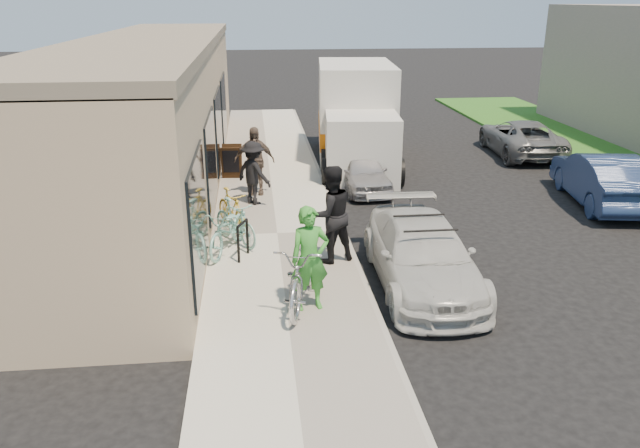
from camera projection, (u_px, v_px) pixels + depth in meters
name	position (u px, v px, depth m)	size (l,w,h in m)	color
ground	(390.00, 292.00, 11.81)	(120.00, 120.00, 0.00)	black
sidewalk	(277.00, 236.00, 14.39)	(3.00, 34.00, 0.15)	beige
curb	(344.00, 234.00, 14.55)	(0.12, 34.00, 0.13)	gray
storefront	(156.00, 113.00, 18.02)	(3.60, 20.00, 4.22)	tan
bike_rack	(243.00, 236.00, 12.83)	(0.24, 0.53, 0.79)	black
sandwich_board	(232.00, 161.00, 18.64)	(0.63, 0.63, 0.97)	#311E0D
sedan_white	(422.00, 254.00, 11.90)	(1.88, 4.42, 1.31)	beige
sedan_silver	(363.00, 172.00, 17.95)	(1.24, 3.09, 1.05)	#A09FA5
moving_truck	(356.00, 119.00, 20.89)	(3.05, 6.71, 3.20)	beige
far_car_blue	(602.00, 178.00, 16.68)	(1.49, 4.27, 1.41)	navy
far_car_gray	(521.00, 137.00, 22.01)	(2.05, 4.45, 1.24)	#595C5E
tandem_bike	(304.00, 271.00, 10.89)	(0.80, 2.30, 1.21)	#B8B7BA
woman_rider	(310.00, 259.00, 10.60)	(0.67, 0.44, 1.84)	green
man_standing	(330.00, 214.00, 12.54)	(0.97, 0.76, 2.00)	black
cruiser_bike_a	(235.00, 222.00, 13.62)	(0.46, 1.63, 0.98)	#86C7BA
cruiser_bike_b	(228.00, 230.00, 13.17)	(0.64, 1.84, 0.97)	#86C7BA
cruiser_bike_c	(232.00, 210.00, 14.48)	(0.44, 1.56, 0.94)	gold
bystander_a	(254.00, 173.00, 16.16)	(1.07, 0.62, 1.66)	black
bystander_b	(254.00, 161.00, 16.95)	(1.09, 0.46, 1.87)	brown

